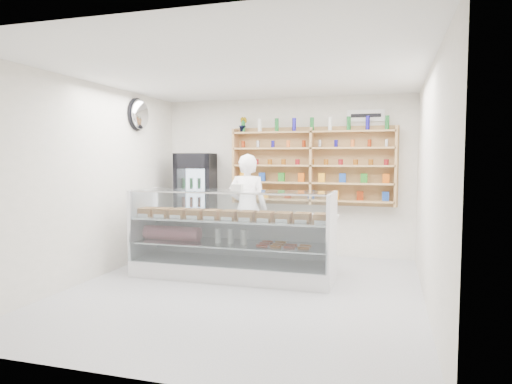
% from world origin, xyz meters
% --- Properties ---
extents(room, '(5.00, 5.00, 5.00)m').
position_xyz_m(room, '(0.00, 0.00, 1.40)').
color(room, '#BCBCC1').
rests_on(room, ground).
extents(display_counter, '(2.92, 0.87, 1.27)m').
position_xyz_m(display_counter, '(-0.36, 0.62, 0.35)').
color(display_counter, white).
rests_on(display_counter, floor).
extents(shop_worker, '(0.69, 0.48, 1.80)m').
position_xyz_m(shop_worker, '(-0.42, 1.53, 0.90)').
color(shop_worker, white).
rests_on(shop_worker, floor).
extents(drinks_cooler, '(0.74, 0.73, 1.82)m').
position_xyz_m(drinks_cooler, '(-1.58, 2.08, 0.91)').
color(drinks_cooler, black).
rests_on(drinks_cooler, floor).
extents(wall_shelving, '(2.84, 0.28, 1.33)m').
position_xyz_m(wall_shelving, '(0.50, 2.34, 1.59)').
color(wall_shelving, tan).
rests_on(wall_shelving, back_wall).
extents(potted_plant, '(0.17, 0.15, 0.27)m').
position_xyz_m(potted_plant, '(-0.75, 2.34, 2.33)').
color(potted_plant, '#1E6626').
rests_on(potted_plant, wall_shelving).
extents(security_mirror, '(0.15, 0.50, 0.50)m').
position_xyz_m(security_mirror, '(-2.17, 1.20, 2.45)').
color(security_mirror, silver).
rests_on(security_mirror, left_wall).
extents(wall_sign, '(0.62, 0.03, 0.20)m').
position_xyz_m(wall_sign, '(1.40, 2.47, 2.45)').
color(wall_sign, white).
rests_on(wall_sign, back_wall).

